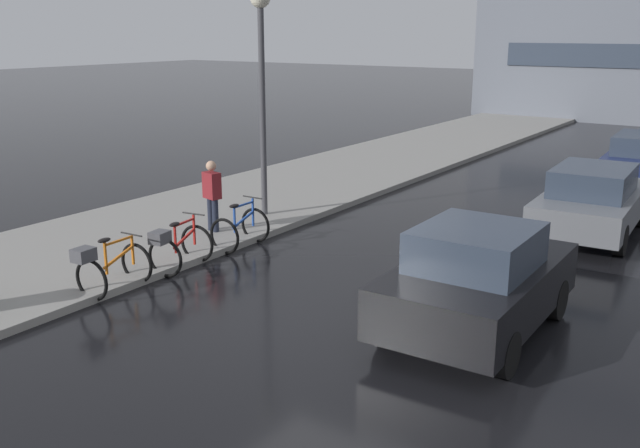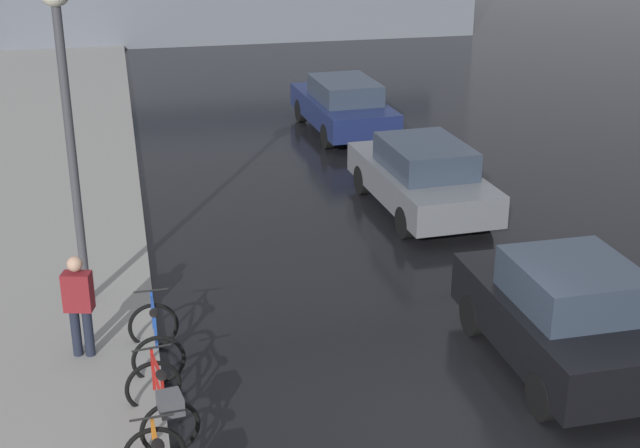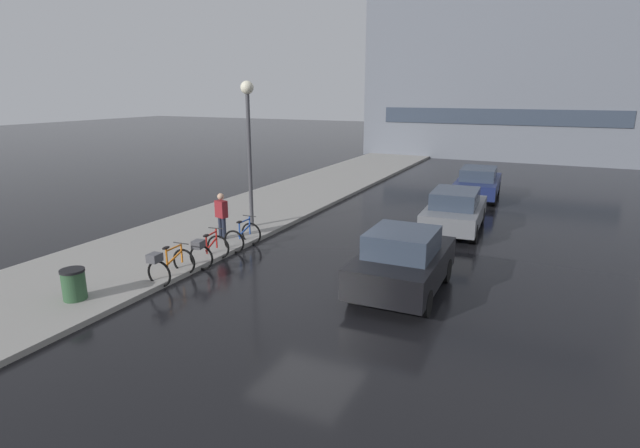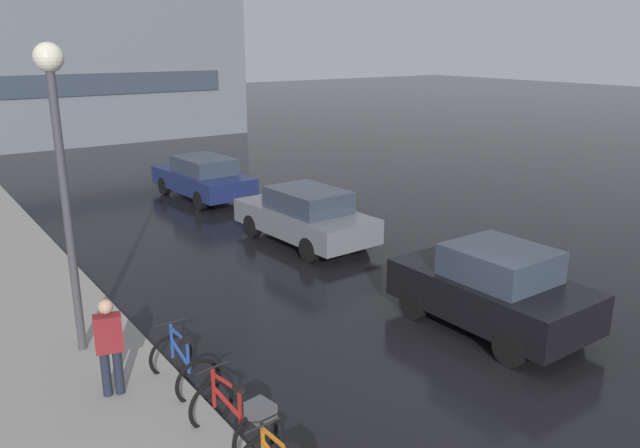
{
  "view_description": "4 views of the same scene",
  "coord_description": "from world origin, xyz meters",
  "px_view_note": "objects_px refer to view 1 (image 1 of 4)",
  "views": [
    {
      "loc": [
        5.69,
        -8.24,
        4.41
      ],
      "look_at": [
        -1.3,
        2.06,
        0.99
      ],
      "focal_mm": 40.0,
      "sensor_mm": 36.0,
      "label": 1
    },
    {
      "loc": [
        -3.81,
        -8.9,
        6.67
      ],
      "look_at": [
        -1.0,
        3.54,
        1.6
      ],
      "focal_mm": 50.0,
      "sensor_mm": 36.0,
      "label": 2
    },
    {
      "loc": [
        5.27,
        -10.29,
        4.96
      ],
      "look_at": [
        -0.86,
        2.55,
        1.15
      ],
      "focal_mm": 28.0,
      "sensor_mm": 36.0,
      "label": 3
    },
    {
      "loc": [
        -6.92,
        -5.81,
        5.3
      ],
      "look_at": [
        0.43,
        4.63,
        1.56
      ],
      "focal_mm": 35.0,
      "sensor_mm": 36.0,
      "label": 4
    }
  ],
  "objects_px": {
    "pedestrian": "(212,194)",
    "streetlamp": "(261,59)",
    "car_black": "(477,280)",
    "bicycle_second": "(177,246)",
    "bicycle_nearest": "(108,266)",
    "bicycle_third": "(240,229)",
    "car_grey": "(592,200)"
  },
  "relations": [
    {
      "from": "pedestrian",
      "to": "streetlamp",
      "type": "xyz_separation_m",
      "value": [
        0.01,
        1.78,
        2.81
      ]
    },
    {
      "from": "car_black",
      "to": "bicycle_second",
      "type": "bearing_deg",
      "value": -174.92
    },
    {
      "from": "bicycle_nearest",
      "to": "bicycle_third",
      "type": "bearing_deg",
      "value": 87.95
    },
    {
      "from": "bicycle_second",
      "to": "pedestrian",
      "type": "bearing_deg",
      "value": 115.88
    },
    {
      "from": "streetlamp",
      "to": "car_grey",
      "type": "bearing_deg",
      "value": 24.38
    },
    {
      "from": "bicycle_third",
      "to": "streetlamp",
      "type": "relative_size",
      "value": 0.2
    },
    {
      "from": "bicycle_third",
      "to": "pedestrian",
      "type": "relative_size",
      "value": 0.64
    },
    {
      "from": "bicycle_second",
      "to": "bicycle_third",
      "type": "distance_m",
      "value": 1.82
    },
    {
      "from": "bicycle_second",
      "to": "pedestrian",
      "type": "relative_size",
      "value": 0.82
    },
    {
      "from": "bicycle_third",
      "to": "pedestrian",
      "type": "bearing_deg",
      "value": 164.15
    },
    {
      "from": "bicycle_second",
      "to": "car_grey",
      "type": "distance_m",
      "value": 9.01
    },
    {
      "from": "bicycle_nearest",
      "to": "car_grey",
      "type": "bearing_deg",
      "value": 55.28
    },
    {
      "from": "car_grey",
      "to": "streetlamp",
      "type": "xyz_separation_m",
      "value": [
        -6.75,
        -3.06,
        2.98
      ]
    },
    {
      "from": "bicycle_nearest",
      "to": "pedestrian",
      "type": "bearing_deg",
      "value": 104.02
    },
    {
      "from": "bicycle_nearest",
      "to": "car_black",
      "type": "height_order",
      "value": "car_black"
    },
    {
      "from": "bicycle_third",
      "to": "car_grey",
      "type": "bearing_deg",
      "value": 41.8
    },
    {
      "from": "bicycle_third",
      "to": "pedestrian",
      "type": "distance_m",
      "value": 1.19
    },
    {
      "from": "bicycle_nearest",
      "to": "bicycle_second",
      "type": "relative_size",
      "value": 1.0
    },
    {
      "from": "bicycle_third",
      "to": "car_black",
      "type": "distance_m",
      "value": 5.85
    },
    {
      "from": "pedestrian",
      "to": "streetlamp",
      "type": "distance_m",
      "value": 3.32
    },
    {
      "from": "bicycle_second",
      "to": "pedestrian",
      "type": "xyz_separation_m",
      "value": [
        -1.02,
        2.1,
        0.46
      ]
    },
    {
      "from": "pedestrian",
      "to": "streetlamp",
      "type": "height_order",
      "value": "streetlamp"
    },
    {
      "from": "car_black",
      "to": "pedestrian",
      "type": "bearing_deg",
      "value": 166.59
    },
    {
      "from": "bicycle_second",
      "to": "car_black",
      "type": "height_order",
      "value": "car_black"
    },
    {
      "from": "bicycle_second",
      "to": "bicycle_third",
      "type": "relative_size",
      "value": 1.28
    },
    {
      "from": "bicycle_second",
      "to": "car_grey",
      "type": "relative_size",
      "value": 0.32
    },
    {
      "from": "bicycle_second",
      "to": "streetlamp",
      "type": "relative_size",
      "value": 0.26
    },
    {
      "from": "bicycle_second",
      "to": "streetlamp",
      "type": "distance_m",
      "value": 5.17
    },
    {
      "from": "car_black",
      "to": "car_grey",
      "type": "relative_size",
      "value": 0.86
    },
    {
      "from": "car_black",
      "to": "streetlamp",
      "type": "distance_m",
      "value": 8.05
    },
    {
      "from": "bicycle_nearest",
      "to": "bicycle_second",
      "type": "height_order",
      "value": "bicycle_nearest"
    },
    {
      "from": "car_black",
      "to": "car_grey",
      "type": "xyz_separation_m",
      "value": [
        0.05,
        6.44,
        -0.05
      ]
    }
  ]
}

